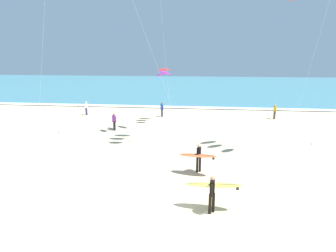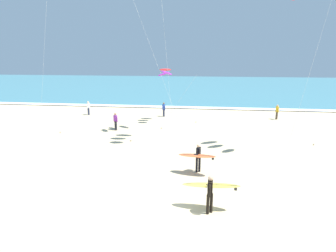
{
  "view_description": "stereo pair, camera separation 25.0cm",
  "coord_description": "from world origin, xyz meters",
  "views": [
    {
      "loc": [
        1.91,
        -11.66,
        6.5
      ],
      "look_at": [
        -0.2,
        5.63,
        2.24
      ],
      "focal_mm": 30.44,
      "sensor_mm": 36.0,
      "label": 1
    },
    {
      "loc": [
        2.16,
        -11.63,
        6.5
      ],
      "look_at": [
        -0.2,
        5.63,
        2.24
      ],
      "focal_mm": 30.44,
      "sensor_mm": 36.0,
      "label": 2
    }
  ],
  "objects": [
    {
      "name": "kite_arc_scarlet_far",
      "position": [
        -1.96,
        16.58,
        5.0
      ],
      "size": [
        3.76,
        2.46,
        5.35
      ],
      "color": "purple",
      "rests_on": "ground"
    },
    {
      "name": "surfer_trailing",
      "position": [
        2.44,
        -0.39,
        1.05
      ],
      "size": [
        2.53,
        0.98,
        1.71
      ],
      "color": "black",
      "rests_on": "ground"
    },
    {
      "name": "shoreline_foam",
      "position": [
        0.0,
        24.91,
        0.09
      ],
      "size": [
        160.0,
        1.61,
        0.01
      ],
      "primitive_type": "cube",
      "color": "white",
      "rests_on": "ocean_water"
    },
    {
      "name": "bystander_yellow_top",
      "position": [
        9.59,
        19.24,
        0.81
      ],
      "size": [
        0.27,
        0.48,
        1.59
      ],
      "color": "#4C3D2D",
      "rests_on": "ground"
    },
    {
      "name": "bystander_blue_top",
      "position": [
        -2.51,
        19.08,
        0.81
      ],
      "size": [
        0.37,
        0.38,
        1.59
      ],
      "color": "#2D334C",
      "rests_on": "ground"
    },
    {
      "name": "ground_plane",
      "position": [
        0.0,
        0.0,
        0.0
      ],
      "size": [
        160.0,
        160.0,
        0.0
      ],
      "primitive_type": "plane",
      "color": "#D1BA8E"
    },
    {
      "name": "surfer_lead",
      "position": [
        1.76,
        3.66,
        1.05
      ],
      "size": [
        2.22,
        1.13,
        1.71
      ],
      "color": "black",
      "rests_on": "ground"
    },
    {
      "name": "ocean_water",
      "position": [
        0.0,
        54.61,
        0.04
      ],
      "size": [
        160.0,
        60.0,
        0.08
      ],
      "primitive_type": "cube",
      "color": "teal",
      "rests_on": "ground"
    },
    {
      "name": "bystander_white_top",
      "position": [
        -11.18,
        18.83,
        0.81
      ],
      "size": [
        0.26,
        0.49,
        1.59
      ],
      "color": "#2D334C",
      "rests_on": "ground"
    },
    {
      "name": "bystander_purple_top",
      "position": [
        -5.92,
        12.53,
        0.81
      ],
      "size": [
        0.45,
        0.31,
        1.59
      ],
      "color": "black",
      "rests_on": "ground"
    }
  ]
}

